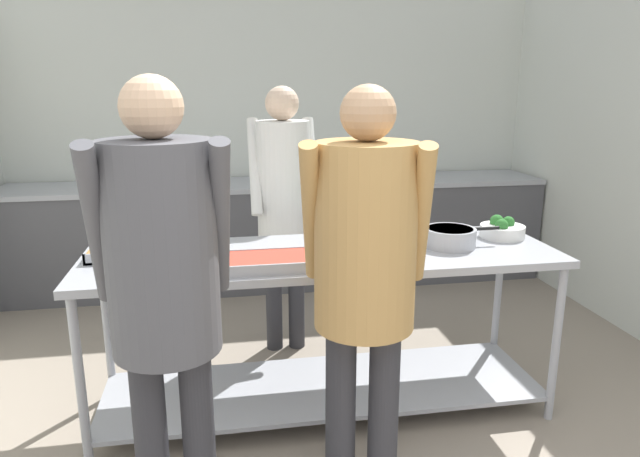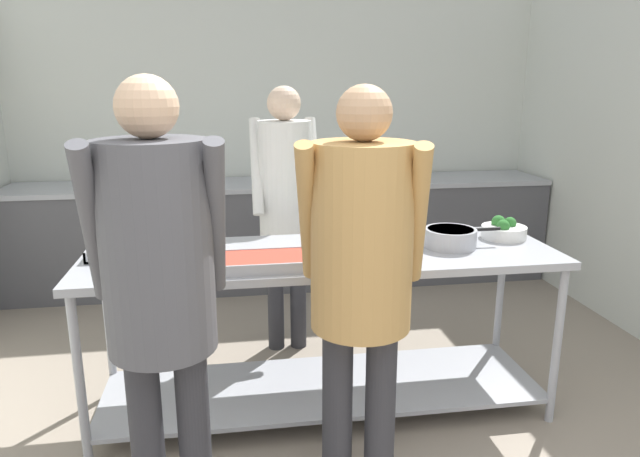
# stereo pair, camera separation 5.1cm
# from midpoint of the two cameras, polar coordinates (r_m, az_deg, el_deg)

# --- Properties ---
(wall_rear) EXTENTS (4.77, 0.06, 2.65)m
(wall_rear) POSITION_cam_midpoint_polar(r_m,az_deg,el_deg) (5.26, -3.75, 9.79)
(wall_rear) COLOR silver
(wall_rear) RESTS_ON ground_plane
(back_counter) EXTENTS (4.61, 0.65, 0.92)m
(back_counter) POSITION_cam_midpoint_polar(r_m,az_deg,el_deg) (5.04, -3.21, -0.40)
(back_counter) COLOR #4C4C51
(back_counter) RESTS_ON ground_plane
(serving_counter) EXTENTS (2.44, 0.75, 0.90)m
(serving_counter) POSITION_cam_midpoint_polar(r_m,az_deg,el_deg) (3.04, 0.78, -7.57)
(serving_counter) COLOR #9EA0A8
(serving_counter) RESTS_ON ground_plane
(serving_tray_roast) EXTENTS (0.37, 0.29, 0.05)m
(serving_tray_roast) POSITION_cam_midpoint_polar(r_m,az_deg,el_deg) (3.06, -18.20, -1.99)
(serving_tray_roast) COLOR #9EA0A8
(serving_tray_roast) RESTS_ON serving_counter
(plate_stack) EXTENTS (0.22, 0.22, 0.05)m
(plate_stack) POSITION_cam_midpoint_polar(r_m,az_deg,el_deg) (2.94, -12.10, -2.28)
(plate_stack) COLOR white
(plate_stack) RESTS_ON serving_counter
(serving_tray_vegetables) EXTENTS (0.50, 0.27, 0.05)m
(serving_tray_vegetables) POSITION_cam_midpoint_polar(r_m,az_deg,el_deg) (2.72, -3.99, -3.30)
(serving_tray_vegetables) COLOR #9EA0A8
(serving_tray_vegetables) RESTS_ON serving_counter
(serving_tray_greens) EXTENTS (0.42, 0.34, 0.05)m
(serving_tray_greens) POSITION_cam_midpoint_polar(r_m,az_deg,el_deg) (3.13, 4.46, -0.91)
(serving_tray_greens) COLOR #9EA0A8
(serving_tray_greens) RESTS_ON serving_counter
(sauce_pan) EXTENTS (0.42, 0.28, 0.10)m
(sauce_pan) POSITION_cam_midpoint_polar(r_m,az_deg,el_deg) (3.11, 13.38, -0.85)
(sauce_pan) COLOR #9EA0A8
(sauce_pan) RESTS_ON serving_counter
(broccoli_bowl) EXTENTS (0.25, 0.25, 0.12)m
(broccoli_bowl) POSITION_cam_midpoint_polar(r_m,az_deg,el_deg) (3.37, 18.31, -0.17)
(broccoli_bowl) COLOR silver
(broccoli_bowl) RESTS_ON serving_counter
(guest_serving_left) EXTENTS (0.55, 0.44, 1.74)m
(guest_serving_left) POSITION_cam_midpoint_polar(r_m,az_deg,el_deg) (2.24, 4.83, -3.22)
(guest_serving_left) COLOR #2D2D33
(guest_serving_left) RESTS_ON ground_plane
(guest_serving_right) EXTENTS (0.50, 0.39, 1.78)m
(guest_serving_right) POSITION_cam_midpoint_polar(r_m,az_deg,el_deg) (2.08, -15.11, -4.40)
(guest_serving_right) COLOR #2D2D33
(guest_serving_right) RESTS_ON ground_plane
(cook_behind_counter) EXTENTS (0.43, 0.33, 1.73)m
(cook_behind_counter) POSITION_cam_midpoint_polar(r_m,az_deg,el_deg) (3.63, -3.09, 3.76)
(cook_behind_counter) COLOR #2D2D33
(cook_behind_counter) RESTS_ON ground_plane
(water_bottle) EXTENTS (0.06, 0.06, 0.24)m
(water_bottle) POSITION_cam_midpoint_polar(r_m,az_deg,el_deg) (5.25, 9.47, 6.30)
(water_bottle) COLOR brown
(water_bottle) RESTS_ON back_counter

